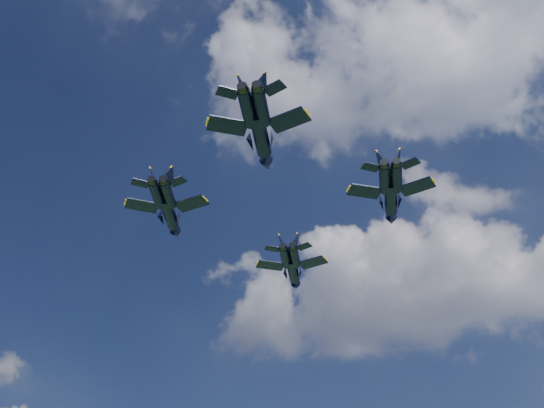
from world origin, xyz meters
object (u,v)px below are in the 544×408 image
(jet_left, at_px, (170,214))
(jet_right, at_px, (391,199))
(jet_lead, at_px, (293,271))
(jet_slot, at_px, (261,137))

(jet_left, bearing_deg, jet_right, 1.06)
(jet_lead, xyz_separation_m, jet_left, (-11.20, -21.63, 0.57))
(jet_right, relative_size, jet_slot, 0.98)
(jet_lead, height_order, jet_slot, jet_slot)
(jet_left, xyz_separation_m, jet_right, (30.77, 10.79, 1.45))
(jet_left, relative_size, jet_right, 0.97)
(jet_lead, relative_size, jet_left, 0.96)
(jet_right, xyz_separation_m, jet_slot, (-11.30, -22.03, -1.95))
(jet_lead, relative_size, jet_right, 0.93)
(jet_right, height_order, jet_slot, jet_right)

